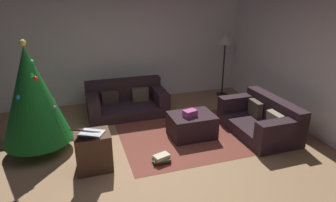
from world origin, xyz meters
name	(u,v)px	position (x,y,z in m)	size (l,w,h in m)	color
ground_plane	(155,165)	(0.00, 0.00, 0.00)	(6.40, 6.40, 0.00)	#93704C
rear_partition	(118,47)	(0.00, 3.14, 1.30)	(6.40, 0.12, 2.60)	silver
corner_partition	(329,68)	(3.14, 0.00, 1.30)	(0.12, 6.40, 2.60)	silver
couch_left	(126,101)	(-0.02, 2.26, 0.26)	(1.69, 0.97, 0.70)	#2D1E23
couch_right	(262,120)	(2.24, 0.46, 0.27)	(0.92, 1.54, 0.67)	#2D1E23
ottoman	(192,125)	(0.92, 0.75, 0.21)	(0.81, 0.63, 0.43)	#2D1E23
gift_box	(190,113)	(0.86, 0.69, 0.49)	(0.23, 0.16, 0.12)	#B23F8C
tv_remote	(189,112)	(0.90, 0.85, 0.44)	(0.05, 0.16, 0.02)	black
christmas_tree	(32,95)	(-1.72, 1.04, 1.00)	(1.10, 1.10, 1.88)	brown
side_table	(94,151)	(-0.89, 0.22, 0.29)	(0.52, 0.44, 0.59)	#4C3323
laptop	(89,132)	(-0.93, 0.16, 0.64)	(0.50, 0.52, 0.19)	silver
book_stack	(162,159)	(0.13, 0.05, 0.07)	(0.29, 0.22, 0.14)	#B7332D
corner_lamp	(225,44)	(2.56, 2.63, 1.33)	(0.36, 0.36, 1.56)	black
area_rug	(191,135)	(0.92, 0.75, 0.00)	(2.60, 2.00, 0.01)	brown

